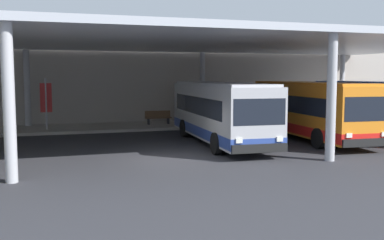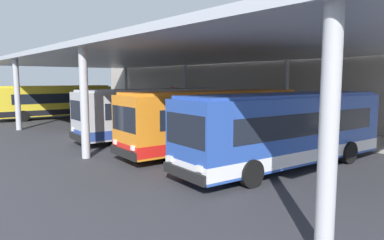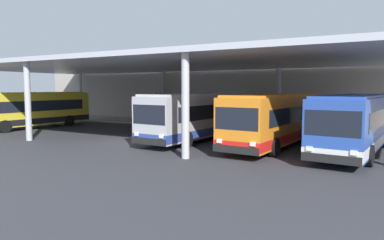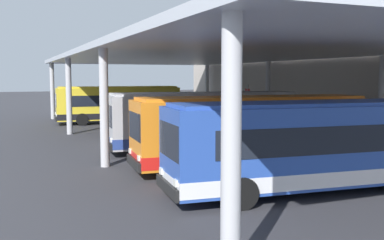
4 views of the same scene
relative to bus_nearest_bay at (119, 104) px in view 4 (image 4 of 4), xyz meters
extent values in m
plane|color=#333338|center=(12.57, -2.45, -1.66)|extent=(200.00, 200.00, 0.00)
cube|color=#A39E93|center=(12.57, 9.30, -1.57)|extent=(42.00, 4.50, 0.18)
cube|color=#ADA399|center=(12.57, 12.55, 1.85)|extent=(48.00, 1.60, 7.02)
cube|color=silver|center=(12.57, 3.05, 3.74)|extent=(40.00, 17.00, 0.30)
cylinder|color=#B2B2B7|center=(-5.93, -4.95, 0.97)|extent=(0.40, 0.40, 5.25)
cylinder|color=#B2B2B7|center=(-5.93, 11.05, 0.97)|extent=(0.40, 0.40, 5.25)
cylinder|color=#B2B2B7|center=(6.40, -4.95, 0.97)|extent=(0.40, 0.40, 5.25)
cylinder|color=#B2B2B7|center=(6.40, 11.05, 0.97)|extent=(0.40, 0.40, 5.25)
cylinder|color=#B2B2B7|center=(18.73, -4.95, 0.97)|extent=(0.40, 0.40, 5.25)
cylinder|color=#B2B2B7|center=(18.73, 11.05, 0.97)|extent=(0.40, 0.40, 5.25)
cylinder|color=#B2B2B7|center=(31.07, -4.95, 0.97)|extent=(0.40, 0.40, 5.25)
cube|color=yellow|center=(0.00, 0.00, 0.04)|extent=(3.08, 10.52, 2.70)
cube|color=black|center=(0.00, 0.00, -0.96)|extent=(3.10, 10.54, 0.50)
cube|color=black|center=(0.01, 0.15, 0.34)|extent=(3.01, 8.66, 0.90)
cube|color=black|center=(-0.29, -5.14, 0.39)|extent=(2.30, 0.25, 1.10)
cube|color=black|center=(-0.29, -5.23, -1.11)|extent=(2.46, 0.30, 0.36)
cube|color=yellow|center=(0.00, 0.00, 1.45)|extent=(2.86, 10.10, 0.12)
cube|color=yellow|center=(-0.29, -5.11, 1.21)|extent=(1.75, 0.22, 0.28)
cube|color=white|center=(-1.19, -5.17, -0.76)|extent=(0.28, 0.10, 0.20)
cube|color=white|center=(0.61, -5.27, -0.76)|extent=(0.28, 0.10, 0.20)
cylinder|color=black|center=(-1.40, -3.15, -1.16)|extent=(0.34, 1.01, 1.00)
cylinder|color=black|center=(1.04, -3.29, -1.16)|extent=(0.34, 1.01, 1.00)
cylinder|color=black|center=(-1.06, 2.92, -1.16)|extent=(0.34, 1.01, 1.00)
cylinder|color=black|center=(1.38, 2.79, -1.16)|extent=(0.34, 1.01, 1.00)
cube|color=#B7B7BC|center=(16.16, 1.02, 0.04)|extent=(3.08, 10.52, 2.70)
cube|color=#2D4799|center=(16.16, 1.02, -0.96)|extent=(3.10, 10.54, 0.50)
cube|color=black|center=(16.17, 1.17, 0.34)|extent=(3.01, 8.66, 0.90)
cube|color=black|center=(15.87, -4.13, 0.39)|extent=(2.30, 0.25, 1.10)
cube|color=black|center=(15.87, -4.22, -1.11)|extent=(2.46, 0.30, 0.36)
cube|color=silver|center=(16.16, 1.02, 1.45)|extent=(2.86, 10.10, 0.12)
cube|color=yellow|center=(15.88, -4.10, 1.21)|extent=(1.75, 0.22, 0.28)
cube|color=white|center=(14.97, -4.15, -0.76)|extent=(0.28, 0.10, 0.20)
cube|color=white|center=(16.77, -4.26, -0.76)|extent=(0.28, 0.10, 0.20)
cylinder|color=black|center=(14.76, -2.13, -1.16)|extent=(0.34, 1.01, 1.00)
cylinder|color=black|center=(17.20, -2.27, -1.16)|extent=(0.34, 1.01, 1.00)
cylinder|color=black|center=(15.10, 3.94, -1.16)|extent=(0.34, 1.01, 1.00)
cylinder|color=black|center=(17.55, 3.80, -1.16)|extent=(0.34, 1.01, 1.00)
cube|color=orange|center=(21.48, 0.97, 0.04)|extent=(3.16, 10.54, 2.70)
cube|color=red|center=(21.48, 0.97, -0.96)|extent=(3.18, 10.56, 0.50)
cube|color=black|center=(21.49, 1.12, 0.34)|extent=(3.08, 8.67, 0.90)
cube|color=black|center=(21.15, -4.17, 0.39)|extent=(2.30, 0.27, 1.10)
cube|color=black|center=(21.15, -4.26, -1.11)|extent=(2.46, 0.32, 0.36)
cube|color=orange|center=(21.48, 0.97, 1.45)|extent=(2.93, 10.11, 0.12)
cube|color=yellow|center=(21.15, -4.14, 1.21)|extent=(1.75, 0.23, 0.28)
cube|color=white|center=(20.25, -4.19, -0.76)|extent=(0.28, 0.10, 0.20)
cube|color=white|center=(22.04, -4.30, -0.76)|extent=(0.28, 0.10, 0.20)
cylinder|color=black|center=(20.05, -2.17, -1.16)|extent=(0.34, 1.02, 1.00)
cylinder|color=black|center=(22.50, -2.32, -1.16)|extent=(0.34, 1.02, 1.00)
cylinder|color=black|center=(20.44, 3.91, -1.16)|extent=(0.34, 1.02, 1.00)
cylinder|color=black|center=(22.88, 3.75, -1.16)|extent=(0.34, 1.02, 1.00)
cube|color=#284CA8|center=(25.92, 0.89, 0.04)|extent=(3.30, 10.56, 2.70)
cube|color=silver|center=(25.92, 0.89, -0.96)|extent=(3.32, 10.58, 0.50)
cube|color=black|center=(25.93, 1.04, 0.34)|extent=(3.20, 8.70, 0.90)
cube|color=black|center=(25.52, -4.24, 0.39)|extent=(2.30, 0.30, 1.10)
cube|color=black|center=(25.52, -4.33, -1.11)|extent=(2.46, 0.35, 0.36)
cube|color=#2A50B0|center=(25.92, 0.89, 1.45)|extent=(3.07, 10.13, 0.12)
cube|color=yellow|center=(25.53, -4.21, 1.21)|extent=(1.75, 0.26, 0.28)
cube|color=white|center=(24.62, -4.25, -0.76)|extent=(0.29, 0.10, 0.20)
cube|color=white|center=(26.41, -4.39, -0.76)|extent=(0.29, 0.10, 0.20)
cylinder|color=black|center=(24.45, -2.23, -1.16)|extent=(0.36, 1.02, 1.00)
cylinder|color=black|center=(26.89, -2.42, -1.16)|extent=(0.36, 1.02, 1.00)
cylinder|color=black|center=(24.92, 3.84, -1.16)|extent=(0.36, 1.02, 1.00)
cube|color=brown|center=(14.90, 9.30, -1.03)|extent=(1.80, 0.44, 0.08)
cube|color=brown|center=(14.90, 9.50, -0.78)|extent=(1.80, 0.06, 0.44)
cube|color=#2D2D33|center=(14.20, 9.30, -1.25)|extent=(0.10, 0.36, 0.45)
cube|color=#2D2D33|center=(15.60, 9.30, -1.25)|extent=(0.10, 0.36, 0.45)
cylinder|color=#33383D|center=(17.99, 9.29, -1.03)|extent=(0.48, 0.48, 0.90)
cylinder|color=black|center=(17.99, 9.29, -0.54)|extent=(0.52, 0.52, 0.08)
cylinder|color=#B2B2B7|center=(7.56, 8.50, 0.12)|extent=(0.12, 0.12, 3.20)
cube|color=#B22323|center=(7.56, 8.48, 0.51)|extent=(0.70, 0.04, 1.80)
camera|label=1|loc=(7.55, -20.72, 1.89)|focal=42.02mm
camera|label=2|loc=(34.71, -11.62, 2.09)|focal=32.77mm
camera|label=3|loc=(27.81, -20.05, 1.88)|focal=33.18mm
camera|label=4|loc=(38.79, -8.91, 2.39)|focal=42.50mm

